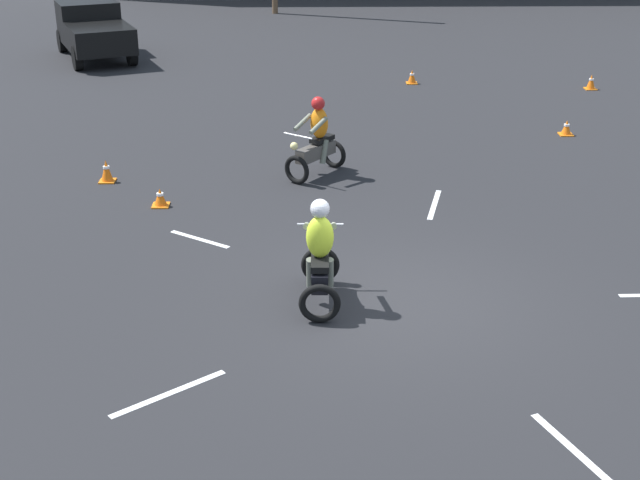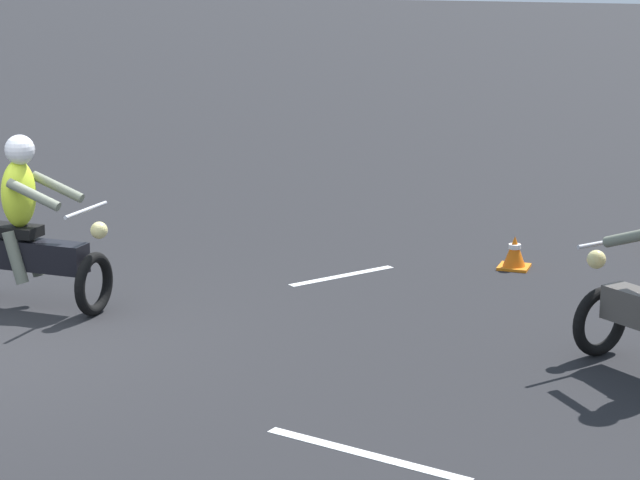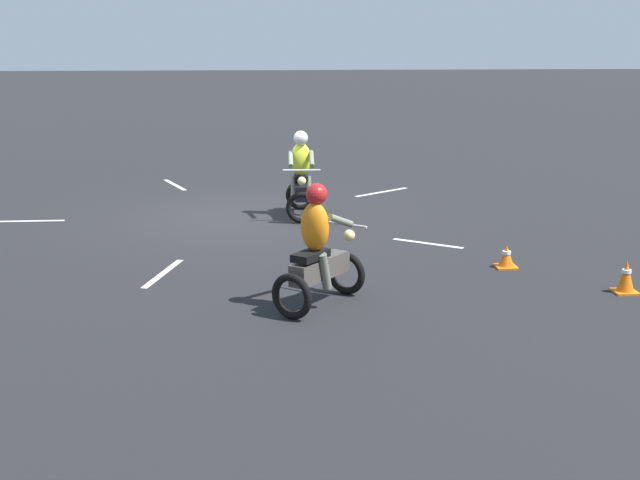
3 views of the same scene
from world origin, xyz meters
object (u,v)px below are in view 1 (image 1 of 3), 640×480
motorcycle_rider_foreground (320,258)px  motorcycle_rider_background (317,142)px  traffic_cone_near_right (566,128)px  pickup_truck (94,30)px  traffic_cone_mid_center (591,82)px  traffic_cone_far_right (160,198)px  traffic_cone_near_left (107,171)px  traffic_cone_far_left (412,77)px

motorcycle_rider_foreground → motorcycle_rider_background: 5.82m
traffic_cone_near_right → pickup_truck: bearing=145.1°
traffic_cone_near_right → traffic_cone_mid_center: size_ratio=0.85×
pickup_truck → motorcycle_rider_foreground: bearing=-90.7°
motorcycle_rider_background → traffic_cone_near_right: bearing=-117.7°
motorcycle_rider_foreground → traffic_cone_far_right: bearing=127.6°
traffic_cone_near_right → traffic_cone_mid_center: (1.97, 4.55, 0.03)m
pickup_truck → traffic_cone_near_right: bearing=-57.2°
pickup_truck → traffic_cone_mid_center: size_ratio=10.70×
pickup_truck → traffic_cone_near_right: (13.10, -9.15, -0.75)m
motorcycle_rider_background → traffic_cone_far_right: (-3.01, -1.75, -0.56)m
motorcycle_rider_background → traffic_cone_mid_center: size_ratio=3.90×
traffic_cone_near_left → traffic_cone_near_right: 10.78m
traffic_cone_mid_center → pickup_truck: bearing=163.0°
traffic_cone_far_left → traffic_cone_mid_center: bearing=-9.1°
traffic_cone_mid_center → traffic_cone_far_left: (-5.04, 0.81, -0.01)m
pickup_truck → traffic_cone_far_right: 14.32m
motorcycle_rider_background → traffic_cone_far_left: 8.69m
traffic_cone_far_right → traffic_cone_far_left: bearing=59.1°
motorcycle_rider_background → traffic_cone_near_left: (-4.30, -0.33, -0.50)m
traffic_cone_near_left → traffic_cone_far_left: 11.16m
motorcycle_rider_foreground → traffic_cone_near_right: size_ratio=4.59×
traffic_cone_near_right → traffic_cone_far_left: size_ratio=0.89×
traffic_cone_far_left → motorcycle_rider_foreground: bearing=-102.1°
pickup_truck → traffic_cone_mid_center: (15.07, -4.60, -0.72)m
motorcycle_rider_foreground → traffic_cone_far_right: 5.06m
traffic_cone_far_left → traffic_cone_near_right: bearing=-60.1°
traffic_cone_near_left → traffic_cone_mid_center: 14.49m
pickup_truck → traffic_cone_mid_center: pickup_truck is taller
traffic_cone_mid_center → traffic_cone_far_left: bearing=170.9°
motorcycle_rider_foreground → pickup_truck: bearing=113.2°
traffic_cone_mid_center → traffic_cone_near_left: bearing=-148.0°
traffic_cone_mid_center → traffic_cone_far_right: (-10.99, -9.10, -0.04)m
motorcycle_rider_background → traffic_cone_far_left: (2.94, 8.16, -0.53)m
motorcycle_rider_background → traffic_cone_near_left: bearing=41.8°
traffic_cone_near_left → traffic_cone_far_right: bearing=-47.7°
traffic_cone_far_right → traffic_cone_near_left: bearing=132.3°
traffic_cone_near_left → motorcycle_rider_background: bearing=4.4°
motorcycle_rider_foreground → traffic_cone_mid_center: (8.04, 13.17, -0.52)m
motorcycle_rider_foreground → motorcycle_rider_background: size_ratio=1.00×
traffic_cone_near_left → traffic_cone_mid_center: size_ratio=1.09×
pickup_truck → traffic_cone_far_left: (10.02, -3.79, -0.73)m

